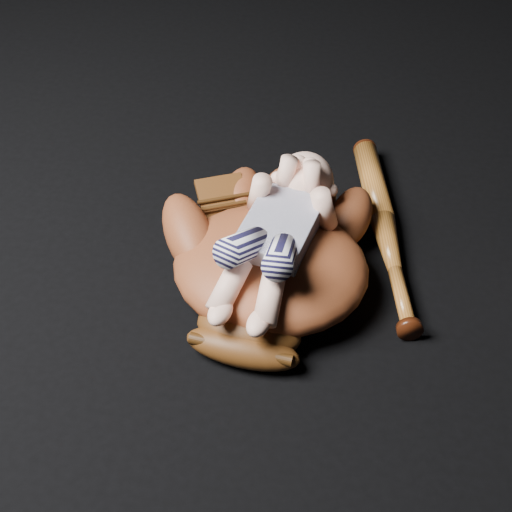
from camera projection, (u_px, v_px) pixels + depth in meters
The scene contains 3 objects.
baseball_glove at pixel (271, 260), 1.21m from camera, with size 0.38×0.43×0.14m, color #622A15, non-canonical shape.
newborn_baby at pixel (274, 234), 1.17m from camera, with size 0.17×0.36×0.15m, color beige, non-canonical shape.
baseball_bat at pixel (385, 230), 1.33m from camera, with size 0.04×0.47×0.04m, color brown, non-canonical shape.
Camera 1 is at (0.08, -0.93, 0.90)m, focal length 55.00 mm.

